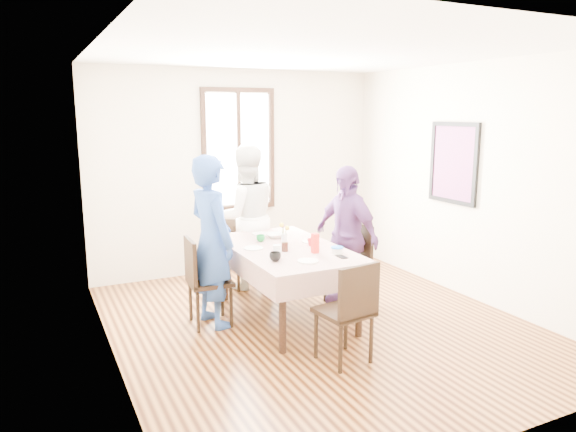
# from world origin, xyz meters

# --- Properties ---
(ground) EXTENTS (4.50, 4.50, 0.00)m
(ground) POSITION_xyz_m (0.00, 0.00, 0.00)
(ground) COLOR #321507
(ground) RESTS_ON ground
(back_wall) EXTENTS (4.00, 0.00, 4.00)m
(back_wall) POSITION_xyz_m (0.00, 2.25, 1.35)
(back_wall) COLOR beige
(back_wall) RESTS_ON ground
(right_wall) EXTENTS (0.00, 4.50, 4.50)m
(right_wall) POSITION_xyz_m (2.00, 0.00, 1.35)
(right_wall) COLOR beige
(right_wall) RESTS_ON ground
(window_frame) EXTENTS (1.02, 0.06, 1.62)m
(window_frame) POSITION_xyz_m (0.00, 2.23, 1.65)
(window_frame) COLOR black
(window_frame) RESTS_ON back_wall
(window_pane) EXTENTS (0.90, 0.02, 1.50)m
(window_pane) POSITION_xyz_m (0.00, 2.24, 1.65)
(window_pane) COLOR white
(window_pane) RESTS_ON back_wall
(art_poster) EXTENTS (0.04, 0.76, 0.96)m
(art_poster) POSITION_xyz_m (1.98, 0.30, 1.55)
(art_poster) COLOR red
(art_poster) RESTS_ON right_wall
(dining_table) EXTENTS (0.94, 1.67, 0.75)m
(dining_table) POSITION_xyz_m (-0.21, 0.34, 0.38)
(dining_table) COLOR black
(dining_table) RESTS_ON ground
(tablecloth) EXTENTS (1.06, 1.79, 0.01)m
(tablecloth) POSITION_xyz_m (-0.21, 0.34, 0.76)
(tablecloth) COLOR #51100B
(tablecloth) RESTS_ON dining_table
(chair_left) EXTENTS (0.45, 0.45, 0.91)m
(chair_left) POSITION_xyz_m (-0.99, 0.50, 0.46)
(chair_left) COLOR black
(chair_left) RESTS_ON ground
(chair_right) EXTENTS (0.44, 0.44, 0.91)m
(chair_right) POSITION_xyz_m (0.57, 0.40, 0.46)
(chair_right) COLOR black
(chair_right) RESTS_ON ground
(chair_far) EXTENTS (0.43, 0.43, 0.91)m
(chair_far) POSITION_xyz_m (-0.21, 1.49, 0.46)
(chair_far) COLOR black
(chair_far) RESTS_ON ground
(chair_near) EXTENTS (0.47, 0.47, 0.91)m
(chair_near) POSITION_xyz_m (-0.21, -0.80, 0.46)
(chair_near) COLOR black
(chair_near) RESTS_ON ground
(person_left) EXTENTS (0.54, 0.71, 1.74)m
(person_left) POSITION_xyz_m (-0.97, 0.50, 0.87)
(person_left) COLOR navy
(person_left) RESTS_ON ground
(person_far) EXTENTS (0.90, 0.73, 1.75)m
(person_far) POSITION_xyz_m (-0.21, 1.47, 0.88)
(person_far) COLOR white
(person_far) RESTS_ON ground
(person_right) EXTENTS (0.56, 0.98, 1.58)m
(person_right) POSITION_xyz_m (0.55, 0.40, 0.79)
(person_right) COLOR #58326A
(person_right) RESTS_ON ground
(mug_black) EXTENTS (0.12, 0.12, 0.09)m
(mug_black) POSITION_xyz_m (-0.53, -0.10, 0.81)
(mug_black) COLOR black
(mug_black) RESTS_ON tablecloth
(mug_flag) EXTENTS (0.12, 0.12, 0.08)m
(mug_flag) POSITION_xyz_m (0.05, 0.27, 0.80)
(mug_flag) COLOR red
(mug_flag) RESTS_ON tablecloth
(mug_green) EXTENTS (0.13, 0.13, 0.07)m
(mug_green) POSITION_xyz_m (-0.35, 0.68, 0.80)
(mug_green) COLOR #0C7226
(mug_green) RESTS_ON tablecloth
(serving_bowl) EXTENTS (0.23, 0.23, 0.05)m
(serving_bowl) POSITION_xyz_m (-0.14, 0.77, 0.79)
(serving_bowl) COLOR white
(serving_bowl) RESTS_ON tablecloth
(juice_carton) EXTENTS (0.06, 0.06, 0.20)m
(juice_carton) POSITION_xyz_m (-0.05, 0.01, 0.86)
(juice_carton) COLOR red
(juice_carton) RESTS_ON tablecloth
(butter_tub) EXTENTS (0.11, 0.11, 0.05)m
(butter_tub) POSITION_xyz_m (0.14, -0.11, 0.79)
(butter_tub) COLOR white
(butter_tub) RESTS_ON tablecloth
(jam_jar) EXTENTS (0.07, 0.07, 0.09)m
(jam_jar) POSITION_xyz_m (-0.29, 0.19, 0.81)
(jam_jar) COLOR black
(jam_jar) RESTS_ON tablecloth
(drinking_glass) EXTENTS (0.08, 0.08, 0.11)m
(drinking_glass) POSITION_xyz_m (-0.44, 0.06, 0.82)
(drinking_glass) COLOR silver
(drinking_glass) RESTS_ON tablecloth
(smartphone) EXTENTS (0.07, 0.14, 0.01)m
(smartphone) POSITION_xyz_m (0.10, -0.25, 0.77)
(smartphone) COLOR black
(smartphone) RESTS_ON tablecloth
(flower_vase) EXTENTS (0.06, 0.06, 0.12)m
(flower_vase) POSITION_xyz_m (-0.19, 0.43, 0.82)
(flower_vase) COLOR silver
(flower_vase) RESTS_ON tablecloth
(plate_left) EXTENTS (0.20, 0.20, 0.01)m
(plate_left) POSITION_xyz_m (-0.54, 0.43, 0.77)
(plate_left) COLOR white
(plate_left) RESTS_ON tablecloth
(plate_right) EXTENTS (0.20, 0.20, 0.01)m
(plate_right) POSITION_xyz_m (0.13, 0.42, 0.77)
(plate_right) COLOR white
(plate_right) RESTS_ON tablecloth
(plate_far) EXTENTS (0.20, 0.20, 0.01)m
(plate_far) POSITION_xyz_m (-0.21, 1.01, 0.77)
(plate_far) COLOR white
(plate_far) RESTS_ON tablecloth
(plate_near) EXTENTS (0.20, 0.20, 0.01)m
(plate_near) POSITION_xyz_m (-0.26, -0.24, 0.77)
(plate_near) COLOR white
(plate_near) RESTS_ON tablecloth
(butter_lid) EXTENTS (0.12, 0.12, 0.01)m
(butter_lid) POSITION_xyz_m (0.14, -0.11, 0.82)
(butter_lid) COLOR blue
(butter_lid) RESTS_ON butter_tub
(flower_bunch) EXTENTS (0.09, 0.09, 0.10)m
(flower_bunch) POSITION_xyz_m (-0.19, 0.43, 0.93)
(flower_bunch) COLOR yellow
(flower_bunch) RESTS_ON flower_vase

